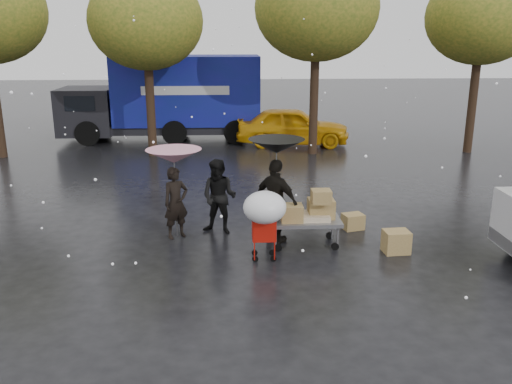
{
  "coord_description": "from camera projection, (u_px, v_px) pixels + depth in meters",
  "views": [
    {
      "loc": [
        -0.67,
        -9.99,
        4.38
      ],
      "look_at": [
        -0.11,
        1.0,
        1.15
      ],
      "focal_mm": 38.0,
      "sensor_mm": 36.0,
      "label": 1
    }
  ],
  "objects": [
    {
      "name": "ground",
      "position": [
        264.0,
        261.0,
        10.84
      ],
      "size": [
        90.0,
        90.0,
        0.0
      ],
      "primitive_type": "plane",
      "color": "black",
      "rests_on": "ground"
    },
    {
      "name": "person_pink",
      "position": [
        176.0,
        203.0,
        11.9
      ],
      "size": [
        0.7,
        0.63,
        1.6
      ],
      "primitive_type": "imported",
      "rotation": [
        0.0,
        0.0,
        0.56
      ],
      "color": "black",
      "rests_on": "ground"
    },
    {
      "name": "person_middle",
      "position": [
        219.0,
        197.0,
        12.15
      ],
      "size": [
        1.0,
        0.89,
        1.7
      ],
      "primitive_type": "imported",
      "rotation": [
        0.0,
        0.0,
        -0.34
      ],
      "color": "black",
      "rests_on": "ground"
    },
    {
      "name": "person_black",
      "position": [
        276.0,
        202.0,
        11.58
      ],
      "size": [
        1.12,
        1.04,
        1.84
      ],
      "primitive_type": "imported",
      "rotation": [
        0.0,
        0.0,
        2.45
      ],
      "color": "black",
      "rests_on": "ground"
    },
    {
      "name": "umbrella_pink",
      "position": [
        174.0,
        156.0,
        11.6
      ],
      "size": [
        1.2,
        1.2,
        2.0
      ],
      "color": "#4C4C4C",
      "rests_on": "ground"
    },
    {
      "name": "umbrella_black",
      "position": [
        277.0,
        146.0,
        11.24
      ],
      "size": [
        1.18,
        1.18,
        2.28
      ],
      "color": "#4C4C4C",
      "rests_on": "ground"
    },
    {
      "name": "vendor_cart",
      "position": [
        309.0,
        213.0,
        11.46
      ],
      "size": [
        1.52,
        0.8,
        1.27
      ],
      "color": "slate",
      "rests_on": "ground"
    },
    {
      "name": "shopping_cart",
      "position": [
        265.0,
        211.0,
        10.51
      ],
      "size": [
        0.84,
        0.84,
        1.46
      ],
      "color": "red",
      "rests_on": "ground"
    },
    {
      "name": "blue_truck",
      "position": [
        168.0,
        98.0,
        22.78
      ],
      "size": [
        8.3,
        2.6,
        3.5
      ],
      "color": "navy",
      "rests_on": "ground"
    },
    {
      "name": "box_ground_near",
      "position": [
        396.0,
        242.0,
        11.21
      ],
      "size": [
        0.54,
        0.45,
        0.47
      ],
      "primitive_type": "cube",
      "rotation": [
        0.0,
        0.0,
        0.07
      ],
      "color": "olive",
      "rests_on": "ground"
    },
    {
      "name": "box_ground_far",
      "position": [
        353.0,
        221.0,
        12.58
      ],
      "size": [
        0.54,
        0.47,
        0.36
      ],
      "primitive_type": "cube",
      "rotation": [
        0.0,
        0.0,
        0.27
      ],
      "color": "olive",
      "rests_on": "ground"
    },
    {
      "name": "yellow_taxi",
      "position": [
        293.0,
        126.0,
        21.92
      ],
      "size": [
        4.66,
        2.23,
        1.54
      ],
      "primitive_type": "imported",
      "rotation": [
        0.0,
        0.0,
        1.48
      ],
      "color": "orange",
      "rests_on": "ground"
    },
    {
      "name": "tree_row",
      "position": [
        233.0,
        14.0,
        18.99
      ],
      "size": [
        21.6,
        4.4,
        7.12
      ],
      "color": "black",
      "rests_on": "ground"
    }
  ]
}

